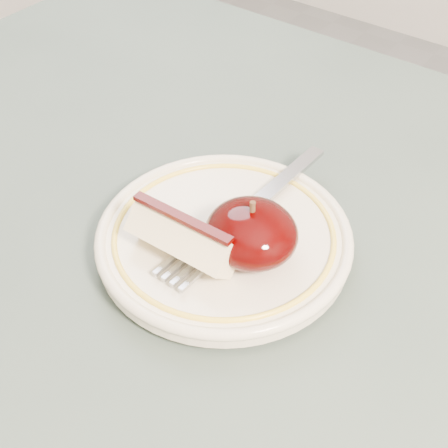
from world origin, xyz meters
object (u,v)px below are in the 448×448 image
Objects in this scene: apple_half at (251,233)px; plate at (224,238)px; table at (142,397)px; fork at (246,213)px.

plate is at bearing 169.92° from apple_half.
plate is at bearing 85.95° from table.
apple_half reaches higher than fork.
apple_half is at bearing -10.08° from plate.
fork is at bearing 85.38° from table.
fork is (-0.02, 0.03, -0.02)m from apple_half.
plate is 0.04m from apple_half.
apple_half is at bearing -138.44° from fork.
fork reaches higher than table.
table is 0.14m from plate.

